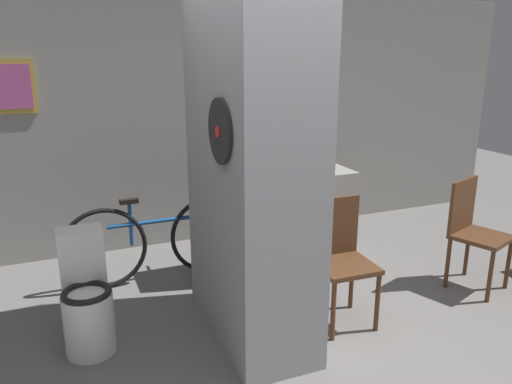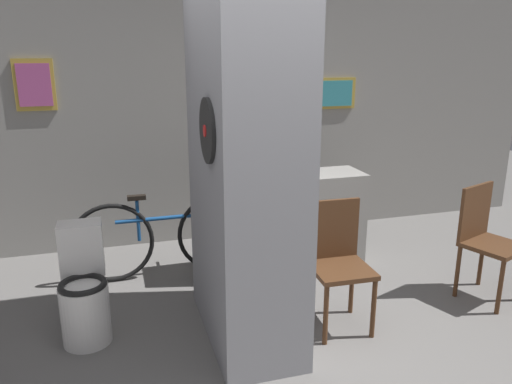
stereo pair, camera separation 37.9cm
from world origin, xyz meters
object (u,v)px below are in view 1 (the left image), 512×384
Objects in this scene: toilet at (87,300)px; chair_near_pillar at (340,255)px; chair_by_doorway at (473,228)px; bicycle at (159,240)px; bottle_tall at (264,165)px.

chair_near_pillar reaches higher than toilet.
bicycle is (-2.50, 1.14, -0.15)m from chair_by_doorway.
chair_by_doorway reaches higher than toilet.
toilet is 3.20m from chair_by_doorway.
chair_near_pillar is 1.65m from bicycle.
chair_by_doorway is at bearing -4.87° from toilet.
chair_by_doorway is 2.75m from bicycle.
bottle_tall is (-1.56, 0.96, 0.49)m from chair_by_doorway.
bottle_tall reaches higher than chair_by_doorway.
chair_near_pillar is 1.15m from bottle_tall.
bicycle is at bearing 135.20° from chair_near_pillar.
chair_by_doorway reaches higher than bicycle.
chair_near_pillar is at bearing -79.51° from bottle_tall.
toilet is at bearing 154.76° from chair_by_doorway.
chair_near_pillar reaches higher than bicycle.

